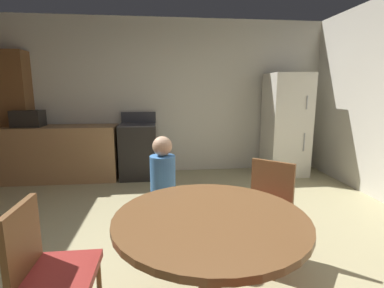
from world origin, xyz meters
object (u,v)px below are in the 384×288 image
Objects in this scene: dining_table at (210,241)px; chair_west at (47,267)px; refrigerator at (286,125)px; person_child at (163,194)px; chair_northeast at (267,205)px; microwave at (28,119)px; oven_range at (138,150)px.

dining_table is 0.93m from chair_west.
dining_table is at bearing -120.49° from refrigerator.
person_child is (0.66, 0.87, 0.08)m from chair_west.
refrigerator is at bearing 59.51° from dining_table.
dining_table is at bearing 0.00° from chair_west.
person_child is at bearing -59.96° from chair_northeast.
refrigerator is 4.32m from chair_west.
chair_northeast is 1.00× the size of chair_west.
refrigerator is 4.00× the size of microwave.
chair_northeast is at bearing -40.81° from microwave.
person_child is at bearing -132.60° from refrigerator.
refrigerator is 2.02× the size of chair_west.
chair_west is (-1.54, -0.70, 0.00)m from chair_northeast.
dining_table is 1.03× the size of person_child.
oven_range is 1.26× the size of chair_northeast.
person_child is (-0.88, 0.18, 0.08)m from chair_northeast.
refrigerator reaches higher than chair_west.
person_child is (0.40, -2.42, 0.11)m from oven_range.
refrigerator is 3.77m from dining_table.
refrigerator is 2.02× the size of chair_northeast.
dining_table is (-1.91, -3.24, -0.28)m from refrigerator.
dining_table is at bearing -54.02° from microwave.
microwave is 0.40× the size of person_child.
oven_range is 2.45m from person_child.
chair_west is at bearing -24.32° from chair_northeast.
oven_range is 2.50× the size of microwave.
microwave is at bearing -179.88° from oven_range.
dining_table is 1.30× the size of chair_west.
chair_west is at bearing -54.15° from person_child.
dining_table is (2.39, -3.29, -0.43)m from microwave.
microwave is at bearing 179.33° from refrigerator.
chair_northeast is at bearing 24.32° from chair_west.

